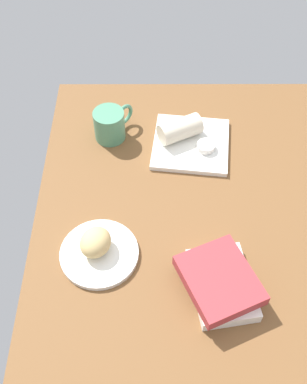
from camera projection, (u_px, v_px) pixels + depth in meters
The scene contains 8 objects.
dining_table at pixel (199, 218), 128.22cm from camera, with size 110.00×90.00×4.00cm, color brown.
round_plate at pixel (99, 253), 118.20cm from camera, with size 20.16×20.16×1.40cm, color white.
scone_pastry at pixel (95, 242), 115.69cm from camera, with size 8.75×7.64×6.40cm, color tan.
square_plate at pixel (191, 144), 141.70cm from camera, with size 22.69×22.69×1.60cm, color white.
sauce_cup at pixel (206, 146), 138.49cm from camera, with size 5.55×5.55×2.01cm.
breakfast_wrap at pixel (180, 129), 139.84cm from camera, with size 6.60×6.60×12.78cm, color beige.
book_stack at pixel (220, 282), 110.29cm from camera, with size 23.38×21.84×6.72cm.
coffee_mug at pixel (110, 124), 141.04cm from camera, with size 12.34×11.87×9.76cm.
Camera 1 is at (72.93, -12.69, 107.69)cm, focal length 43.34 mm.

